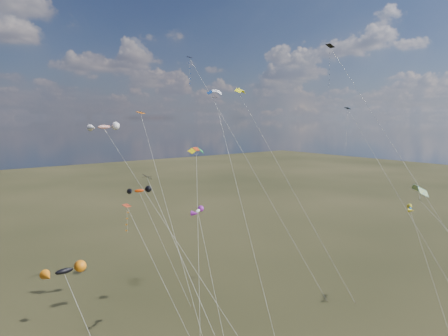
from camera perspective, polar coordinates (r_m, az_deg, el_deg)
diamond_black_high at (r=58.58m, az=16.28°, el=11.86°), size 4.96×25.17×36.21m
diamond_navy_tall at (r=59.13m, az=-3.25°, el=11.00°), size 12.96×16.91×34.88m
diamond_black_mid at (r=38.76m, az=-7.13°, el=-10.16°), size 2.75×15.07×20.34m
diamond_red_low at (r=52.08m, az=-13.17°, el=-8.00°), size 2.85×13.60×15.14m
diamond_navy_right at (r=66.13m, az=17.92°, el=4.44°), size 4.02×22.91×27.67m
diamond_orange_center at (r=51.76m, az=-9.70°, el=0.05°), size 1.58×17.58×26.86m
parafoil_yellow at (r=66.61m, az=2.45°, el=10.97°), size 6.05×21.04×31.21m
parafoil_blue_white at (r=58.57m, az=-1.30°, el=10.76°), size 9.45×24.11×30.44m
parafoil_striped at (r=48.51m, az=26.31°, el=-2.53°), size 9.13×15.80×19.26m
parafoil_tricolor at (r=54.31m, az=-3.96°, el=2.57°), size 10.59×15.39×22.35m
novelty_black_orange at (r=37.68m, az=-21.84°, el=-13.56°), size 4.01×12.01×13.59m
novelty_orange_black at (r=60.21m, az=-11.97°, el=-3.22°), size 4.44×10.45×15.94m
novelty_white_purple at (r=49.67m, az=-3.71°, el=-6.24°), size 5.21×13.08×15.00m
novelty_redwhite_stripe at (r=52.06m, az=-16.68°, el=5.55°), size 10.48×19.00×25.46m
novelty_blue_yellow at (r=62.91m, az=25.08°, el=-5.31°), size 7.46×10.04×13.63m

